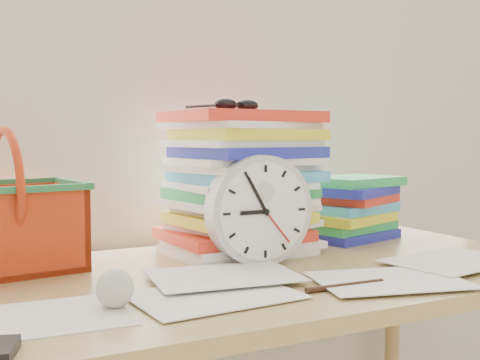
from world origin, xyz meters
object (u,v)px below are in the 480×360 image
desk (251,305)px  clock (259,210)px  paper_stack (241,182)px  book_stack (350,207)px  basket (6,201)px

desk → clock: size_ratio=5.90×
paper_stack → book_stack: 0.37m
basket → paper_stack: bearing=-11.9°
book_stack → basket: 0.88m
basket → desk: bearing=-33.7°
paper_stack → clock: paper_stack is taller
paper_stack → clock: bearing=-102.1°
paper_stack → basket: paper_stack is taller
desk → paper_stack: 0.31m
desk → book_stack: 0.50m
clock → paper_stack: bearing=77.9°
clock → basket: size_ratio=0.82×
paper_stack → clock: size_ratio=1.47×
basket → book_stack: bearing=-7.5°
desk → book_stack: book_stack is taller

